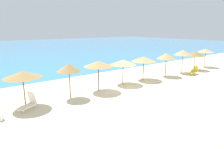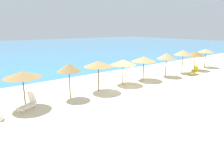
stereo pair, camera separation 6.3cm
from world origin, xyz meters
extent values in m
plane|color=beige|center=(0.00, 0.00, 0.00)|extent=(160.00, 160.00, 0.00)
cube|color=teal|center=(0.00, 46.34, 0.00)|extent=(160.00, 79.33, 0.01)
ellipsoid|color=beige|center=(0.83, -8.60, 1.19)|extent=(45.92, 7.69, 2.39)
cylinder|color=brown|center=(-9.17, 0.58, 1.17)|extent=(0.09, 0.09, 2.34)
cone|color=olive|center=(-9.17, 0.58, 2.42)|extent=(2.58, 2.58, 0.46)
cylinder|color=brown|center=(-5.76, 0.36, 1.19)|extent=(0.10, 0.10, 2.37)
cone|color=olive|center=(-5.76, 0.36, 2.54)|extent=(1.92, 1.92, 0.63)
cylinder|color=brown|center=(-2.87, 0.55, 1.20)|extent=(0.10, 0.10, 2.40)
cone|color=#9E7F4C|center=(-2.87, 0.55, 2.49)|extent=(2.57, 2.57, 0.49)
cylinder|color=brown|center=(0.33, 0.94, 1.08)|extent=(0.09, 0.09, 2.16)
cone|color=olive|center=(0.33, 0.94, 2.25)|extent=(2.63, 2.63, 0.48)
cylinder|color=brown|center=(3.25, 0.93, 1.09)|extent=(0.10, 0.10, 2.19)
cone|color=tan|center=(3.25, 0.93, 2.30)|extent=(2.66, 2.66, 0.53)
cylinder|color=brown|center=(6.52, 0.47, 1.11)|extent=(0.09, 0.09, 2.22)
cone|color=tan|center=(6.52, 0.47, 2.40)|extent=(2.21, 2.21, 0.67)
cylinder|color=brown|center=(9.60, 0.32, 1.21)|extent=(0.09, 0.09, 2.43)
cone|color=tan|center=(9.60, 0.32, 2.60)|extent=(2.33, 2.33, 0.64)
cylinder|color=brown|center=(12.54, 0.40, 1.03)|extent=(0.08, 0.08, 2.07)
cone|color=olive|center=(12.54, 0.40, 2.25)|extent=(2.43, 2.43, 0.66)
cylinder|color=brown|center=(15.76, 0.68, 1.15)|extent=(0.10, 0.10, 2.30)
cone|color=tan|center=(15.76, 0.68, 2.38)|extent=(2.30, 2.30, 0.47)
cube|color=yellow|center=(9.71, -1.16, 0.36)|extent=(1.51, 0.74, 0.07)
cube|color=yellow|center=(10.40, -1.10, 0.71)|extent=(0.33, 0.62, 0.68)
cylinder|color=silver|center=(9.07, -0.96, 0.16)|extent=(0.04, 0.04, 0.33)
cylinder|color=silver|center=(9.12, -1.47, 0.16)|extent=(0.04, 0.04, 0.33)
cylinder|color=silver|center=(10.31, -0.85, 0.16)|extent=(0.04, 0.04, 0.33)
cylinder|color=silver|center=(10.36, -1.36, 0.16)|extent=(0.04, 0.04, 0.33)
cube|color=white|center=(-9.30, -0.18, 0.33)|extent=(1.36, 1.15, 0.07)
cube|color=white|center=(-8.81, 0.11, 0.77)|extent=(0.56, 0.68, 0.87)
cylinder|color=silver|center=(-9.88, -0.22, 0.15)|extent=(0.04, 0.04, 0.29)
cylinder|color=silver|center=(-9.61, -0.67, 0.15)|extent=(0.04, 0.04, 0.29)
cylinder|color=silver|center=(-8.99, 0.31, 0.15)|extent=(0.04, 0.04, 0.29)
cylinder|color=silver|center=(-8.72, -0.14, 0.15)|extent=(0.04, 0.04, 0.29)
camera|label=1|loc=(-12.45, -13.92, 5.57)|focal=32.06mm
camera|label=2|loc=(-12.40, -13.96, 5.57)|focal=32.06mm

